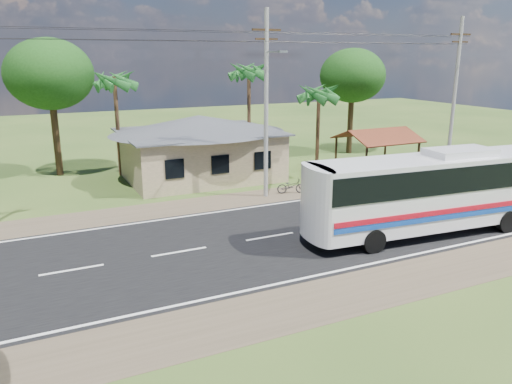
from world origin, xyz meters
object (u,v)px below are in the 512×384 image
Objects in this scene: waiting_shed at (378,137)px; person at (456,170)px; coach_bus at (439,186)px; motorcycle at (291,186)px.

person is at bearing -51.10° from waiting_shed.
person is (8.77, 7.04, -1.52)m from coach_bus.
waiting_shed is 0.39× the size of coach_bus.
waiting_shed is 2.91× the size of motorcycle.
motorcycle is 11.90m from person.
waiting_shed is 8.79m from motorcycle.
motorcycle is at bearing 112.38° from coach_bus.
person is (3.45, -4.27, -1.91)m from waiting_shed.
coach_bus is at bearing -115.18° from waiting_shed.
coach_bus is 11.35m from person.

